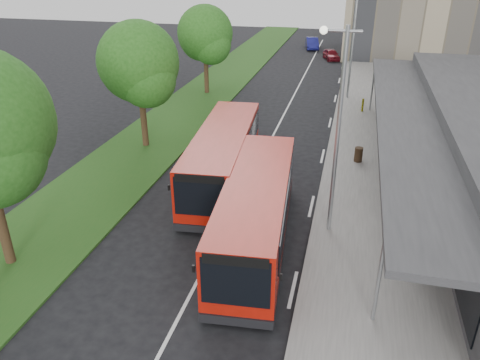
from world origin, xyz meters
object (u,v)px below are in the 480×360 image
object	(u,v)px
car_near	(331,54)
car_far	(312,43)
litter_bin	(358,154)
lamp_post_near	(337,122)
bollard	(363,105)
tree_far	(205,37)
bus_second	(223,158)
tree_mid	(139,67)
lamp_post_far	(352,37)
bus_main	(256,212)

from	to	relation	value
car_near	car_far	world-z (taller)	car_far
car_far	litter_bin	bearing A→B (deg)	-90.14
lamp_post_near	bollard	xyz separation A→B (m)	(1.25, 16.58, -4.10)
tree_far	bus_second	distance (m)	17.13
tree_mid	bollard	bearing A→B (deg)	37.58
tree_far	bollard	bearing A→B (deg)	-11.31
lamp_post_far	car_near	distance (m)	15.82
litter_bin	car_far	world-z (taller)	car_far
tree_far	car_far	size ratio (longest dim) A/B	1.75
bus_main	bollard	size ratio (longest dim) A/B	10.60
tree_far	car_near	distance (m)	18.79
bollard	car_near	bearing A→B (deg)	100.49
lamp_post_far	bollard	size ratio (longest dim) A/B	8.62
bus_second	car_far	distance (m)	37.85
lamp_post_far	car_near	bearing A→B (deg)	98.22
lamp_post_near	car_near	distance (m)	35.42
tree_far	lamp_post_far	size ratio (longest dim) A/B	0.86
tree_far	tree_mid	bearing A→B (deg)	-90.00
tree_mid	lamp_post_far	xyz separation A→B (m)	(11.13, 12.95, 0.06)
tree_far	bus_second	bearing A→B (deg)	-69.75
lamp_post_far	bollard	world-z (taller)	lamp_post_far
bus_second	car_near	size ratio (longest dim) A/B	3.01
litter_bin	bollard	size ratio (longest dim) A/B	0.85
car_near	litter_bin	bearing A→B (deg)	-100.67
bus_main	litter_bin	world-z (taller)	bus_main
lamp_post_near	bollard	distance (m)	17.12
litter_bin	car_near	xyz separation A→B (m)	(-3.30, 27.75, 0.02)
lamp_post_near	car_near	world-z (taller)	lamp_post_near
bus_second	lamp_post_near	bearing A→B (deg)	-36.61
bus_main	car_far	xyz separation A→B (m)	(-2.21, 42.62, -0.75)
bus_main	litter_bin	bearing A→B (deg)	62.22
lamp_post_near	tree_mid	bearing A→B (deg)	147.64
lamp_post_near	bus_main	world-z (taller)	lamp_post_near
lamp_post_far	tree_far	bearing A→B (deg)	-175.13
lamp_post_far	litter_bin	xyz separation A→B (m)	(1.12, -12.64, -4.17)
lamp_post_near	litter_bin	bearing A→B (deg)	81.38
bollard	car_far	size ratio (longest dim) A/B	0.23
tree_mid	tree_far	distance (m)	12.00
bus_second	bollard	world-z (taller)	bus_second
tree_far	car_far	bearing A→B (deg)	74.10
tree_mid	car_far	size ratio (longest dim) A/B	1.82
lamp_post_far	bus_second	world-z (taller)	lamp_post_far
bollard	car_far	distance (m)	25.24
lamp_post_near	litter_bin	world-z (taller)	lamp_post_near
bus_second	car_near	xyz separation A→B (m)	(3.11, 31.88, -0.86)
tree_mid	bus_second	bearing A→B (deg)	-33.20
lamp_post_far	tree_mid	bearing A→B (deg)	-130.68
bollard	car_near	xyz separation A→B (m)	(-3.43, 18.53, -0.05)
bus_main	bus_second	xyz separation A→B (m)	(-2.65, 4.78, 0.02)
bollard	bus_main	bearing A→B (deg)	-102.12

